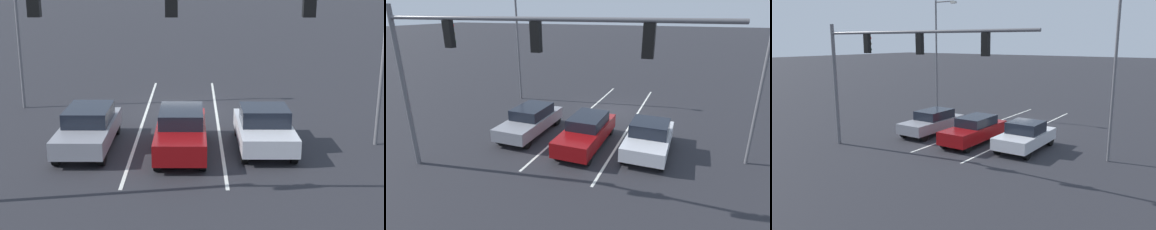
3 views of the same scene
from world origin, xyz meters
TOP-DOWN VIEW (x-y plane):
  - ground_plane at (0.00, 0.00)m, footprint 240.00×240.00m
  - lane_stripe_left_divider at (-1.62, 1.67)m, footprint 0.12×15.34m
  - lane_stripe_center_divider at (1.62, 1.67)m, footprint 0.12×15.34m
  - car_gray_rightlane_front at (3.28, 5.43)m, footprint 1.80×4.67m
  - car_silver_leftlane_front at (-3.17, 5.43)m, footprint 1.94×4.23m
  - car_maroon_midlane_front at (-0.14, 5.82)m, footprint 1.76×4.78m
  - traffic_signal_gantry at (2.20, 10.33)m, footprint 12.23×0.37m
  - street_lamp_right_shoulder at (7.29, -0.38)m, footprint 2.01×0.24m
  - street_lamp_left_shoulder at (-7.29, 5.01)m, footprint 1.65×0.24m

SIDE VIEW (x-z plane):
  - ground_plane at x=0.00m, z-range 0.00..0.00m
  - lane_stripe_left_divider at x=-1.62m, z-range 0.00..0.01m
  - lane_stripe_center_divider at x=1.62m, z-range 0.00..0.01m
  - car_silver_leftlane_front at x=-3.17m, z-range 0.00..1.55m
  - car_gray_rightlane_front at x=3.28m, z-range 0.03..1.54m
  - car_maroon_midlane_front at x=-0.14m, z-range 0.02..1.56m
  - traffic_signal_gantry at x=2.20m, z-range 1.69..8.43m
  - street_lamp_right_shoulder at x=7.29m, z-range 0.64..9.60m
  - street_lamp_left_shoulder at x=-7.29m, z-range 0.59..9.79m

